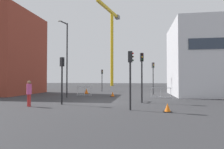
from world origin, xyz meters
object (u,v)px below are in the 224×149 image
Objects in this scene: pedestrian_walking at (29,91)px; traffic_cone_on_verge at (168,108)px; traffic_light_far at (62,73)px; traffic_cone_orange at (113,94)px; traffic_light_corner at (102,77)px; traffic_light_crosswalk at (142,69)px; streetlamp_tall at (66,54)px; traffic_light_island at (153,73)px; traffic_light_median at (130,70)px; construction_crane at (112,36)px; traffic_cone_striped at (86,91)px.

pedestrian_walking is 3.65× the size of traffic_cone_on_verge.
traffic_cone_orange is (2.89, 7.33, -2.22)m from traffic_light_far.
traffic_light_crosswalk is at bearing -66.15° from traffic_light_corner.
streetlamp_tall is 11.23m from traffic_light_island.
traffic_light_median is at bearing -4.17° from pedestrian_walking.
traffic_cone_on_verge is (0.05, -13.41, -2.52)m from traffic_light_island.
construction_crane reaches higher than traffic_light_corner.
traffic_light_median is 2.01× the size of pedestrian_walking.
streetlamp_tall reaches higher than traffic_cone_on_verge.
traffic_light_median is 7.41m from pedestrian_walking.
traffic_light_far is (1.78, -5.24, -2.13)m from streetlamp_tall.
streetlamp_tall is 7.25m from traffic_cone_striped.
traffic_light_crosswalk is (8.77, -40.35, -11.94)m from construction_crane.
streetlamp_tall is 11.45× the size of traffic_cone_striped.
traffic_light_crosswalk is (6.30, -14.25, 0.39)m from traffic_light_corner.
traffic_cone_on_verge is (1.50, -4.27, -2.53)m from traffic_light_crosswalk.
traffic_cone_striped is 1.37× the size of traffic_cone_on_verge.
traffic_light_island is at bearing 55.81° from traffic_light_far.
traffic_light_corner is 5.69m from traffic_cone_striped.
construction_crane is 42.98m from traffic_light_crosswalk.
traffic_light_corner is 20.21m from traffic_cone_on_verge.
traffic_light_median is (7.18, -7.20, -2.08)m from streetlamp_tall.
traffic_light_median is 0.91× the size of traffic_light_island.
traffic_light_island is at bearing 32.31° from streetlamp_tall.
traffic_light_island is at bearing 39.22° from traffic_cone_orange.
traffic_light_crosswalk is at bearing -99.03° from traffic_light_island.
pedestrian_walking is at bearing 175.83° from traffic_light_median.
traffic_light_far is 16.26m from traffic_light_corner.
traffic_cone_striped is (0.61, 12.49, -0.76)m from pedestrian_walking.
traffic_light_far is at bearing -86.43° from construction_crane.
traffic_light_crosswalk is at bearing -58.71° from traffic_cone_orange.
traffic_cone_striped reaches higher than traffic_cone_orange.
traffic_light_median is 1.06× the size of traffic_light_corner.
traffic_light_island is 9.26m from traffic_light_crosswalk.
streetlamp_tall is 7.54m from pedestrian_walking.
pedestrian_walking is at bearing -95.42° from traffic_light_corner.
pedestrian_walking is 9.55m from traffic_cone_on_verge.
streetlamp_tall reaches higher than traffic_light_island.
traffic_cone_on_verge is 0.93× the size of traffic_cone_orange.
construction_crane reaches higher than traffic_cone_striped.
traffic_light_crosswalk is at bearing -77.74° from construction_crane.
traffic_cone_orange is (-4.73, 9.59, 0.02)m from traffic_cone_on_verge.
traffic_light_far is 1.04× the size of traffic_light_corner.
traffic_light_crosswalk is at bearing -50.85° from traffic_cone_striped.
traffic_light_far is 8.26m from traffic_cone_on_verge.
construction_crane is 5.44× the size of traffic_light_crosswalk.
traffic_light_median is 7.34× the size of traffic_cone_on_verge.
traffic_light_island is (9.36, 5.92, -1.85)m from streetlamp_tall.
construction_crane is 6.16× the size of traffic_light_far.
traffic_light_island is 13.65m from traffic_cone_on_verge.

